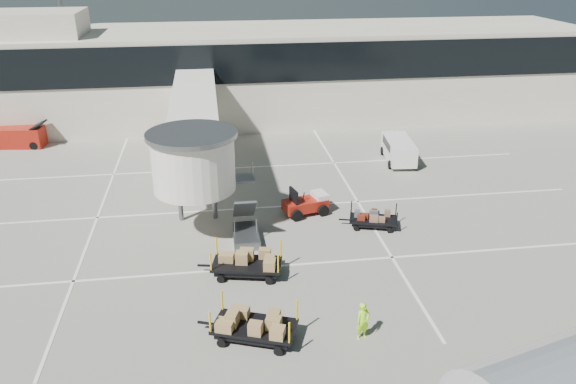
% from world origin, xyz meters
% --- Properties ---
extents(ground, '(140.00, 140.00, 0.00)m').
position_xyz_m(ground, '(0.00, 0.00, 0.00)').
color(ground, gray).
rests_on(ground, ground).
extents(lane_markings, '(40.00, 30.00, 0.02)m').
position_xyz_m(lane_markings, '(-0.67, 9.33, 0.01)').
color(lane_markings, white).
rests_on(lane_markings, ground).
extents(terminal, '(64.00, 12.11, 15.20)m').
position_xyz_m(terminal, '(-0.35, 29.94, 4.11)').
color(terminal, beige).
rests_on(terminal, ground).
extents(jet_bridge, '(5.70, 20.40, 6.03)m').
position_xyz_m(jet_bridge, '(-3.97, 12.26, 4.28)').
color(jet_bridge, white).
rests_on(jet_bridge, ground).
extents(baggage_tug, '(2.88, 2.25, 1.73)m').
position_xyz_m(baggage_tug, '(2.46, 7.82, 0.63)').
color(baggage_tug, maroon).
rests_on(baggage_tug, ground).
extents(suitcase_cart, '(3.38, 2.03, 1.30)m').
position_xyz_m(suitcase_cart, '(5.95, 5.50, 0.47)').
color(suitcase_cart, black).
rests_on(suitcase_cart, ground).
extents(box_cart_near, '(4.21, 2.77, 1.63)m').
position_xyz_m(box_cart_near, '(-1.72, -3.54, 0.65)').
color(box_cart_near, black).
rests_on(box_cart_near, ground).
extents(box_cart_far, '(4.23, 2.34, 1.62)m').
position_xyz_m(box_cart_far, '(-1.72, 1.46, 0.64)').
color(box_cart_far, black).
rests_on(box_cart_far, ground).
extents(ground_worker, '(0.72, 0.59, 1.70)m').
position_xyz_m(ground_worker, '(2.73, -4.13, 0.85)').
color(ground_worker, '#A7FF1A').
rests_on(ground_worker, ground).
extents(minivan, '(2.37, 4.65, 1.70)m').
position_xyz_m(minivan, '(10.84, 15.79, 1.02)').
color(minivan, white).
rests_on(minivan, ground).
extents(belt_loader, '(4.48, 2.16, 2.08)m').
position_xyz_m(belt_loader, '(-18.35, 23.29, 0.79)').
color(belt_loader, maroon).
rests_on(belt_loader, ground).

